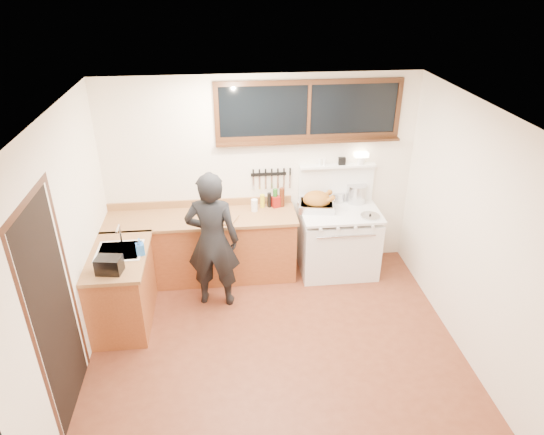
{
  "coord_description": "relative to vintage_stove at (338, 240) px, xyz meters",
  "views": [
    {
      "loc": [
        -0.48,
        -4.06,
        3.74
      ],
      "look_at": [
        0.05,
        0.85,
        1.15
      ],
      "focal_mm": 32.0,
      "sensor_mm": 36.0,
      "label": 1
    }
  ],
  "objects": [
    {
      "name": "sink_unit",
      "position": [
        -2.68,
        -0.71,
        0.38
      ],
      "size": [
        0.5,
        0.45,
        0.37
      ],
      "color": "white",
      "rests_on": "counter_left"
    },
    {
      "name": "coffee_tin",
      "position": [
        -0.82,
        0.21,
        0.51
      ],
      "size": [
        0.12,
        0.11,
        0.15
      ],
      "color": "maroon",
      "rests_on": "counter_back"
    },
    {
      "name": "roast_turkey",
      "position": [
        -0.3,
        0.08,
        0.54
      ],
      "size": [
        0.51,
        0.42,
        0.25
      ],
      "color": "silver",
      "rests_on": "vintage_stove"
    },
    {
      "name": "left_doorway",
      "position": [
        -2.99,
        -1.96,
        0.62
      ],
      "size": [
        0.02,
        1.04,
        2.17
      ],
      "color": "black",
      "rests_on": "ground"
    },
    {
      "name": "counter_back",
      "position": [
        -1.8,
        0.04,
        -0.01
      ],
      "size": [
        2.44,
        0.64,
        1.0
      ],
      "color": "brown",
      "rests_on": "ground"
    },
    {
      "name": "cutting_board",
      "position": [
        -1.54,
        -0.06,
        0.49
      ],
      "size": [
        0.48,
        0.42,
        0.14
      ],
      "color": "olive",
      "rests_on": "counter_back"
    },
    {
      "name": "saucepan",
      "position": [
        0.04,
        0.29,
        0.5
      ],
      "size": [
        0.21,
        0.3,
        0.12
      ],
      "color": "silver",
      "rests_on": "vintage_stove"
    },
    {
      "name": "pot_lid",
      "position": [
        0.34,
        -0.2,
        0.44
      ],
      "size": [
        0.25,
        0.25,
        0.04
      ],
      "color": "silver",
      "rests_on": "vintage_stove"
    },
    {
      "name": "knife_strip",
      "position": [
        -0.88,
        0.32,
        0.84
      ],
      "size": [
        0.52,
        0.03,
        0.28
      ],
      "color": "black",
      "rests_on": "room_shell"
    },
    {
      "name": "stockpot",
      "position": [
        0.27,
        0.26,
        0.56
      ],
      "size": [
        0.33,
        0.33,
        0.25
      ],
      "color": "silver",
      "rests_on": "vintage_stove"
    },
    {
      "name": "counter_left",
      "position": [
        -2.7,
        -0.79,
        -0.02
      ],
      "size": [
        0.64,
        1.09,
        0.9
      ],
      "color": "brown",
      "rests_on": "ground"
    },
    {
      "name": "ground_plane",
      "position": [
        -1.0,
        -1.41,
        -0.48
      ],
      "size": [
        4.0,
        3.5,
        0.02
      ],
      "primitive_type": "cube",
      "color": "#5F2B19"
    },
    {
      "name": "bottle_cluster",
      "position": [
        -0.84,
        0.22,
        0.55
      ],
      "size": [
        0.32,
        0.07,
        0.26
      ],
      "color": "black",
      "rests_on": "counter_back"
    },
    {
      "name": "room_shell",
      "position": [
        -1.0,
        -1.41,
        1.18
      ],
      "size": [
        4.1,
        3.6,
        2.65
      ],
      "color": "white",
      "rests_on": "ground"
    },
    {
      "name": "soap_bottle",
      "position": [
        -2.43,
        -0.8,
        0.53
      ],
      "size": [
        0.11,
        0.11,
        0.2
      ],
      "color": "blue",
      "rests_on": "counter_left"
    },
    {
      "name": "back_window",
      "position": [
        -0.4,
        0.31,
        1.6
      ],
      "size": [
        2.32,
        0.13,
        0.77
      ],
      "color": "black",
      "rests_on": "room_shell"
    },
    {
      "name": "toaster",
      "position": [
        -2.7,
        -1.13,
        0.52
      ],
      "size": [
        0.28,
        0.22,
        0.18
      ],
      "color": "black",
      "rests_on": "counter_left"
    },
    {
      "name": "vintage_stove",
      "position": [
        0.0,
        0.0,
        0.0
      ],
      "size": [
        1.02,
        0.74,
        1.59
      ],
      "color": "white",
      "rests_on": "ground"
    },
    {
      "name": "pitcher",
      "position": [
        -1.11,
        0.12,
        0.51
      ],
      "size": [
        0.11,
        0.11,
        0.16
      ],
      "color": "white",
      "rests_on": "counter_back"
    },
    {
      "name": "man",
      "position": [
        -1.65,
        -0.53,
        0.4
      ],
      "size": [
        0.69,
        0.51,
        1.73
      ],
      "color": "black",
      "rests_on": "ground"
    }
  ]
}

